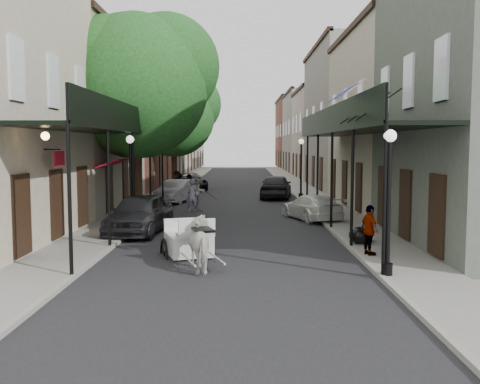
{
  "coord_description": "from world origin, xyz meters",
  "views": [
    {
      "loc": [
        0.37,
        -15.47,
        3.43
      ],
      "look_at": [
        0.31,
        5.47,
        1.6
      ],
      "focal_mm": 40.0,
      "sensor_mm": 36.0,
      "label": 1
    }
  ],
  "objects_px": {
    "car_right_near": "(312,207)",
    "pedestrian_sidewalk_right": "(370,230)",
    "lamppost_left": "(131,180)",
    "tree_near": "(145,81)",
    "lamppost_right_near": "(389,200)",
    "car_left_mid": "(177,191)",
    "carriage": "(186,224)",
    "horse": "(204,244)",
    "pedestrian_sidewalk_left": "(177,182)",
    "car_right_far": "(276,186)",
    "lamppost_right_far": "(301,167)",
    "pedestrian_walking": "(196,192)",
    "car_left_far": "(190,181)",
    "car_left_near": "(140,213)",
    "tree_far": "(179,113)"
  },
  "relations": [
    {
      "from": "tree_near",
      "to": "lamppost_right_far",
      "type": "bearing_deg",
      "value": 43.31
    },
    {
      "from": "lamppost_right_near",
      "to": "car_left_mid",
      "type": "bearing_deg",
      "value": 112.3
    },
    {
      "from": "car_left_far",
      "to": "car_left_near",
      "type": "bearing_deg",
      "value": -104.32
    },
    {
      "from": "car_left_mid",
      "to": "car_left_far",
      "type": "bearing_deg",
      "value": 105.51
    },
    {
      "from": "tree_far",
      "to": "car_left_mid",
      "type": "bearing_deg",
      "value": -84.62
    },
    {
      "from": "lamppost_left",
      "to": "lamppost_right_far",
      "type": "relative_size",
      "value": 1.0
    },
    {
      "from": "lamppost_right_far",
      "to": "car_left_far",
      "type": "xyz_separation_m",
      "value": [
        -7.7,
        7.53,
        -1.39
      ]
    },
    {
      "from": "car_left_near",
      "to": "car_left_mid",
      "type": "xyz_separation_m",
      "value": [
        0.07,
        11.46,
        -0.11
      ]
    },
    {
      "from": "tree_far",
      "to": "car_right_far",
      "type": "bearing_deg",
      "value": -37.1
    },
    {
      "from": "car_left_mid",
      "to": "car_right_far",
      "type": "distance_m",
      "value": 6.58
    },
    {
      "from": "carriage",
      "to": "tree_near",
      "type": "bearing_deg",
      "value": 89.34
    },
    {
      "from": "horse",
      "to": "carriage",
      "type": "bearing_deg",
      "value": -90.0
    },
    {
      "from": "lamppost_left",
      "to": "tree_near",
      "type": "bearing_deg",
      "value": 91.34
    },
    {
      "from": "horse",
      "to": "pedestrian_sidewalk_right",
      "type": "distance_m",
      "value": 5.13
    },
    {
      "from": "lamppost_right_far",
      "to": "pedestrian_sidewalk_right",
      "type": "height_order",
      "value": "lamppost_right_far"
    },
    {
      "from": "pedestrian_sidewalk_left",
      "to": "car_left_far",
      "type": "height_order",
      "value": "pedestrian_sidewalk_left"
    },
    {
      "from": "lamppost_right_near",
      "to": "car_left_mid",
      "type": "xyz_separation_m",
      "value": [
        -7.63,
        18.61,
        -1.37
      ]
    },
    {
      "from": "carriage",
      "to": "car_left_mid",
      "type": "distance_m",
      "value": 15.58
    },
    {
      "from": "pedestrian_sidewalk_right",
      "to": "car_left_mid",
      "type": "height_order",
      "value": "pedestrian_sidewalk_right"
    },
    {
      "from": "pedestrian_sidewalk_left",
      "to": "lamppost_right_near",
      "type": "bearing_deg",
      "value": 84.73
    },
    {
      "from": "lamppost_left",
      "to": "pedestrian_sidewalk_right",
      "type": "distance_m",
      "value": 10.06
    },
    {
      "from": "lamppost_right_far",
      "to": "car_right_near",
      "type": "xyz_separation_m",
      "value": [
        -0.5,
        -9.0,
        -1.46
      ]
    },
    {
      "from": "horse",
      "to": "car_left_near",
      "type": "bearing_deg",
      "value": -82.57
    },
    {
      "from": "carriage",
      "to": "car_left_near",
      "type": "bearing_deg",
      "value": 101.17
    },
    {
      "from": "carriage",
      "to": "pedestrian_walking",
      "type": "xyz_separation_m",
      "value": [
        -0.62,
        11.15,
        0.02
      ]
    },
    {
      "from": "horse",
      "to": "car_left_mid",
      "type": "relative_size",
      "value": 0.42
    },
    {
      "from": "lamppost_right_far",
      "to": "car_right_far",
      "type": "relative_size",
      "value": 0.8
    },
    {
      "from": "lamppost_right_far",
      "to": "pedestrian_walking",
      "type": "bearing_deg",
      "value": -137.08
    },
    {
      "from": "pedestrian_sidewalk_right",
      "to": "car_right_near",
      "type": "height_order",
      "value": "pedestrian_sidewalk_right"
    },
    {
      "from": "car_left_far",
      "to": "tree_far",
      "type": "bearing_deg",
      "value": -129.89
    },
    {
      "from": "horse",
      "to": "pedestrian_walking",
      "type": "bearing_deg",
      "value": -102.35
    },
    {
      "from": "lamppost_right_near",
      "to": "horse",
      "type": "height_order",
      "value": "lamppost_right_near"
    },
    {
      "from": "tree_near",
      "to": "pedestrian_sidewalk_left",
      "type": "xyz_separation_m",
      "value": [
        -0.0,
        11.96,
        -5.61
      ]
    },
    {
      "from": "tree_near",
      "to": "car_left_far",
      "type": "relative_size",
      "value": 2.02
    },
    {
      "from": "pedestrian_walking",
      "to": "car_left_far",
      "type": "height_order",
      "value": "pedestrian_walking"
    },
    {
      "from": "lamppost_right_near",
      "to": "car_right_far",
      "type": "distance_m",
      "value": 21.09
    },
    {
      "from": "car_right_far",
      "to": "lamppost_left",
      "type": "bearing_deg",
      "value": 70.43
    },
    {
      "from": "tree_far",
      "to": "car_right_near",
      "type": "relative_size",
      "value": 2.11
    },
    {
      "from": "tree_far",
      "to": "lamppost_left",
      "type": "bearing_deg",
      "value": -89.54
    },
    {
      "from": "lamppost_left",
      "to": "pedestrian_walking",
      "type": "xyz_separation_m",
      "value": [
        2.1,
        6.33,
        -1.07
      ]
    },
    {
      "from": "car_left_near",
      "to": "pedestrian_sidewalk_left",
      "type": "bearing_deg",
      "value": 98.6
    },
    {
      "from": "lamppost_left",
      "to": "car_right_near",
      "type": "relative_size",
      "value": 0.91
    },
    {
      "from": "horse",
      "to": "carriage",
      "type": "relative_size",
      "value": 0.71
    },
    {
      "from": "horse",
      "to": "car_right_near",
      "type": "height_order",
      "value": "horse"
    },
    {
      "from": "lamppost_right_far",
      "to": "car_left_near",
      "type": "relative_size",
      "value": 0.8
    },
    {
      "from": "pedestrian_sidewalk_left",
      "to": "car_left_far",
      "type": "relative_size",
      "value": 0.32
    },
    {
      "from": "car_right_near",
      "to": "pedestrian_sidewalk_right",
      "type": "bearing_deg",
      "value": 76.69
    },
    {
      "from": "horse",
      "to": "pedestrian_sidewalk_left",
      "type": "relative_size",
      "value": 1.15
    },
    {
      "from": "lamppost_right_near",
      "to": "pedestrian_sidewalk_left",
      "type": "distance_m",
      "value": 25.55
    },
    {
      "from": "tree_near",
      "to": "lamppost_right_far",
      "type": "distance_m",
      "value": 12.24
    }
  ]
}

